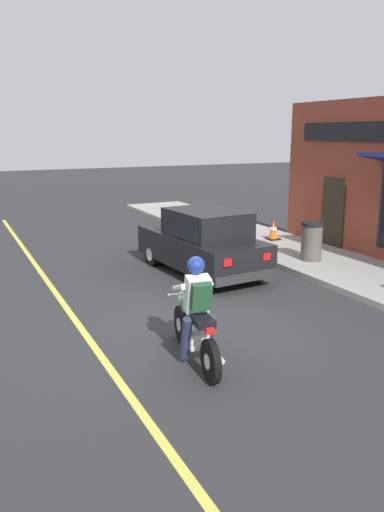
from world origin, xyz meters
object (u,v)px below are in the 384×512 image
at_px(car_hatchback, 203,242).
at_px(trash_bin, 312,241).
at_px(motorcycle_with_rider, 196,319).
at_px(traffic_cone, 273,230).

height_order(car_hatchback, trash_bin, car_hatchback).
height_order(motorcycle_with_rider, car_hatchback, motorcycle_with_rider).
bearing_deg(motorcycle_with_rider, traffic_cone, 47.16).
distance_m(car_hatchback, trash_bin, 2.91).
bearing_deg(traffic_cone, motorcycle_with_rider, -132.84).
bearing_deg(car_hatchback, motorcycle_with_rider, -118.47).
xyz_separation_m(car_hatchback, traffic_cone, (3.45, 1.96, -0.33)).
relative_size(motorcycle_with_rider, trash_bin, 2.05).
bearing_deg(traffic_cone, car_hatchback, -150.33).
relative_size(motorcycle_with_rider, traffic_cone, 3.35).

